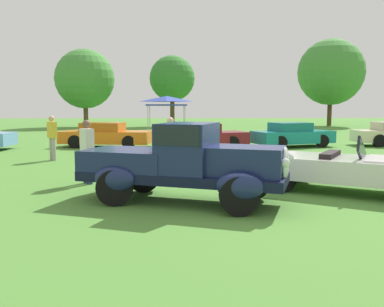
{
  "coord_description": "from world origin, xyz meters",
  "views": [
    {
      "loc": [
        -1.03,
        -8.74,
        2.06
      ],
      "look_at": [
        -0.5,
        1.95,
        0.82
      ],
      "focal_mm": 38.76,
      "sensor_mm": 36.0,
      "label": 1
    }
  ],
  "objects_px": {
    "feature_pickup_truck": "(184,162)",
    "show_car_burgundy": "(200,136)",
    "show_car_orange": "(106,135)",
    "spectator_between_cars": "(170,141)",
    "spectator_near_truck": "(87,149)",
    "neighbor_convertible": "(354,169)",
    "canopy_tent_left_field": "(167,100)",
    "show_car_teal": "(292,135)",
    "spectator_by_row": "(52,136)"
  },
  "relations": [
    {
      "from": "spectator_between_cars",
      "to": "canopy_tent_left_field",
      "type": "distance_m",
      "value": 14.65
    },
    {
      "from": "neighbor_convertible",
      "to": "spectator_near_truck",
      "type": "xyz_separation_m",
      "value": [
        -6.54,
        1.5,
        0.33
      ]
    },
    {
      "from": "feature_pickup_truck",
      "to": "neighbor_convertible",
      "type": "distance_m",
      "value": 4.13
    },
    {
      "from": "neighbor_convertible",
      "to": "spectator_near_truck",
      "type": "relative_size",
      "value": 2.81
    },
    {
      "from": "show_car_orange",
      "to": "spectator_near_truck",
      "type": "distance_m",
      "value": 9.89
    },
    {
      "from": "spectator_near_truck",
      "to": "neighbor_convertible",
      "type": "bearing_deg",
      "value": -12.91
    },
    {
      "from": "show_car_teal",
      "to": "spectator_by_row",
      "type": "bearing_deg",
      "value": -156.23
    },
    {
      "from": "feature_pickup_truck",
      "to": "neighbor_convertible",
      "type": "relative_size",
      "value": 0.97
    },
    {
      "from": "canopy_tent_left_field",
      "to": "show_car_teal",
      "type": "bearing_deg",
      "value": -50.04
    },
    {
      "from": "show_car_orange",
      "to": "show_car_burgundy",
      "type": "relative_size",
      "value": 1.0
    },
    {
      "from": "neighbor_convertible",
      "to": "show_car_orange",
      "type": "relative_size",
      "value": 1.01
    },
    {
      "from": "show_car_orange",
      "to": "canopy_tent_left_field",
      "type": "relative_size",
      "value": 1.73
    },
    {
      "from": "spectator_near_truck",
      "to": "show_car_teal",
      "type": "bearing_deg",
      "value": 48.8
    },
    {
      "from": "feature_pickup_truck",
      "to": "canopy_tent_left_field",
      "type": "xyz_separation_m",
      "value": [
        -0.59,
        19.33,
        1.55
      ]
    },
    {
      "from": "show_car_teal",
      "to": "show_car_burgundy",
      "type": "bearing_deg",
      "value": -171.37
    },
    {
      "from": "spectator_between_cars",
      "to": "show_car_burgundy",
      "type": "bearing_deg",
      "value": 77.35
    },
    {
      "from": "show_car_teal",
      "to": "spectator_near_truck",
      "type": "bearing_deg",
      "value": -131.2
    },
    {
      "from": "show_car_orange",
      "to": "spectator_by_row",
      "type": "xyz_separation_m",
      "value": [
        -1.2,
        -5.02,
        0.31
      ]
    },
    {
      "from": "spectator_between_cars",
      "to": "spectator_by_row",
      "type": "distance_m",
      "value": 5.02
    },
    {
      "from": "neighbor_convertible",
      "to": "spectator_near_truck",
      "type": "height_order",
      "value": "spectator_near_truck"
    },
    {
      "from": "show_car_orange",
      "to": "spectator_between_cars",
      "type": "bearing_deg",
      "value": -66.1
    },
    {
      "from": "neighbor_convertible",
      "to": "show_car_burgundy",
      "type": "relative_size",
      "value": 1.01
    },
    {
      "from": "show_car_teal",
      "to": "feature_pickup_truck",
      "type": "bearing_deg",
      "value": -116.3
    },
    {
      "from": "neighbor_convertible",
      "to": "show_car_teal",
      "type": "xyz_separation_m",
      "value": [
        1.74,
        10.96,
        0.02
      ]
    },
    {
      "from": "feature_pickup_truck",
      "to": "show_car_burgundy",
      "type": "relative_size",
      "value": 0.98
    },
    {
      "from": "feature_pickup_truck",
      "to": "show_car_burgundy",
      "type": "distance_m",
      "value": 11.06
    },
    {
      "from": "show_car_orange",
      "to": "spectator_near_truck",
      "type": "xyz_separation_m",
      "value": [
        1.06,
        -9.83,
        0.31
      ]
    },
    {
      "from": "spectator_near_truck",
      "to": "canopy_tent_left_field",
      "type": "bearing_deg",
      "value": 83.63
    },
    {
      "from": "feature_pickup_truck",
      "to": "spectator_by_row",
      "type": "xyz_separation_m",
      "value": [
        -4.76,
        7.07,
        0.05
      ]
    },
    {
      "from": "neighbor_convertible",
      "to": "spectator_between_cars",
      "type": "distance_m",
      "value": 5.92
    },
    {
      "from": "show_car_teal",
      "to": "spectator_near_truck",
      "type": "height_order",
      "value": "spectator_near_truck"
    },
    {
      "from": "spectator_near_truck",
      "to": "canopy_tent_left_field",
      "type": "distance_m",
      "value": 17.24
    },
    {
      "from": "canopy_tent_left_field",
      "to": "neighbor_convertible",
      "type": "bearing_deg",
      "value": -75.98
    },
    {
      "from": "neighbor_convertible",
      "to": "spectator_between_cars",
      "type": "height_order",
      "value": "spectator_between_cars"
    },
    {
      "from": "show_car_teal",
      "to": "canopy_tent_left_field",
      "type": "distance_m",
      "value": 10.1
    },
    {
      "from": "show_car_teal",
      "to": "show_car_orange",
      "type": "bearing_deg",
      "value": 177.72
    },
    {
      "from": "neighbor_convertible",
      "to": "show_car_burgundy",
      "type": "height_order",
      "value": "neighbor_convertible"
    },
    {
      "from": "show_car_teal",
      "to": "spectator_between_cars",
      "type": "bearing_deg",
      "value": -131.19
    },
    {
      "from": "neighbor_convertible",
      "to": "show_car_burgundy",
      "type": "distance_m",
      "value": 10.66
    },
    {
      "from": "show_car_orange",
      "to": "spectator_between_cars",
      "type": "distance_m",
      "value": 8.03
    },
    {
      "from": "feature_pickup_truck",
      "to": "spectator_between_cars",
      "type": "height_order",
      "value": "feature_pickup_truck"
    },
    {
      "from": "show_car_orange",
      "to": "spectator_between_cars",
      "type": "height_order",
      "value": "spectator_between_cars"
    },
    {
      "from": "spectator_near_truck",
      "to": "canopy_tent_left_field",
      "type": "xyz_separation_m",
      "value": [
        1.9,
        17.07,
        1.51
      ]
    },
    {
      "from": "feature_pickup_truck",
      "to": "spectator_near_truck",
      "type": "relative_size",
      "value": 2.72
    },
    {
      "from": "spectator_near_truck",
      "to": "canopy_tent_left_field",
      "type": "relative_size",
      "value": 0.62
    },
    {
      "from": "show_car_teal",
      "to": "spectator_between_cars",
      "type": "xyz_separation_m",
      "value": [
        -6.09,
        -6.96,
        0.31
      ]
    },
    {
      "from": "spectator_between_cars",
      "to": "canopy_tent_left_field",
      "type": "height_order",
      "value": "canopy_tent_left_field"
    },
    {
      "from": "neighbor_convertible",
      "to": "spectator_by_row",
      "type": "xyz_separation_m",
      "value": [
        -8.8,
        6.31,
        0.33
      ]
    },
    {
      "from": "feature_pickup_truck",
      "to": "spectator_by_row",
      "type": "bearing_deg",
      "value": 123.92
    },
    {
      "from": "feature_pickup_truck",
      "to": "canopy_tent_left_field",
      "type": "height_order",
      "value": "canopy_tent_left_field"
    }
  ]
}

